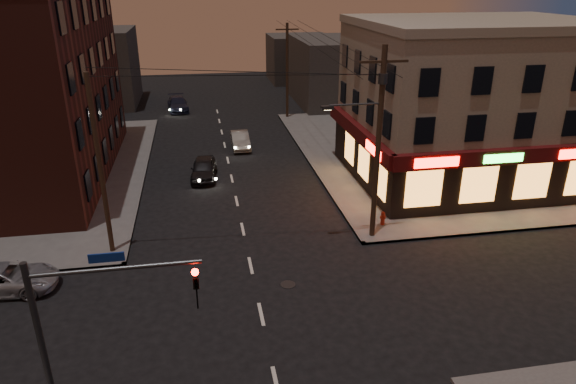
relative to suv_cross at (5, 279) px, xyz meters
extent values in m
plane|color=black|center=(11.00, -3.75, -0.63)|extent=(120.00, 120.00, 0.00)
cube|color=#514F4C|center=(29.00, 15.25, -0.55)|extent=(24.00, 28.00, 0.15)
cube|color=tan|center=(27.00, 9.75, 4.52)|extent=(15.00, 12.00, 10.00)
cube|color=tan|center=(27.00, 9.75, 9.77)|extent=(15.20, 12.20, 0.50)
cube|color=black|center=(27.00, 3.80, 1.22)|extent=(15.12, 0.25, 3.40)
cube|color=black|center=(19.55, 9.75, 1.22)|extent=(0.25, 12.12, 3.40)
cube|color=#450B0C|center=(27.00, 3.50, 3.02)|extent=(15.60, 0.50, 0.90)
cube|color=#450B0C|center=(19.25, 9.75, 3.02)|extent=(0.50, 12.60, 0.90)
cube|color=#FF140C|center=(21.70, 3.23, 3.02)|extent=(2.60, 0.06, 0.55)
cube|color=#26FF3F|center=(25.70, 3.23, 3.02)|extent=(2.40, 0.06, 0.50)
cube|color=#FF140C|center=(18.98, 5.95, 3.02)|extent=(0.06, 2.60, 0.55)
cube|color=#FD9837|center=(26.40, 3.65, 1.32)|extent=(12.40, 0.08, 2.20)
cube|color=#FD9837|center=(19.40, 8.75, 1.32)|extent=(0.08, 8.40, 2.20)
cube|color=#4A1E17|center=(-3.50, 15.25, 6.02)|extent=(12.00, 20.00, 13.00)
cube|color=#3F3D3A|center=(25.00, 34.25, 2.87)|extent=(10.00, 12.00, 7.00)
cube|color=#3F3D3A|center=(-2.00, 38.25, 3.37)|extent=(9.00, 10.00, 8.00)
cube|color=#3F3D3A|center=(23.00, 48.25, 2.37)|extent=(8.00, 8.00, 6.00)
cylinder|color=#382619|center=(17.80, 2.05, 4.52)|extent=(0.28, 0.28, 10.00)
cube|color=#382619|center=(17.80, 2.05, 8.72)|extent=(2.40, 0.12, 0.12)
cylinder|color=#333538|center=(17.80, 2.05, 7.92)|extent=(0.44, 0.44, 0.50)
cylinder|color=#333538|center=(16.50, 2.05, 6.72)|extent=(2.60, 0.10, 0.10)
cube|color=#333538|center=(15.10, 2.05, 6.62)|extent=(0.60, 0.25, 0.18)
cube|color=#FFD88C|center=(15.10, 2.05, 6.52)|extent=(0.35, 0.15, 0.04)
cylinder|color=#382619|center=(17.80, 28.25, 4.02)|extent=(0.26, 0.26, 9.00)
cylinder|color=#382619|center=(4.20, 2.75, 4.02)|extent=(0.24, 0.24, 9.00)
cylinder|color=#333538|center=(4.40, -9.35, 2.57)|extent=(0.18, 0.18, 6.40)
cylinder|color=#333538|center=(6.60, -9.35, 5.37)|extent=(4.40, 0.12, 0.12)
imported|color=black|center=(8.60, -9.35, 4.87)|extent=(0.16, 0.20, 1.00)
sphere|color=#FF0C05|center=(8.60, -9.47, 5.12)|extent=(0.20, 0.20, 0.20)
cube|color=navy|center=(6.40, -9.35, 5.72)|extent=(0.90, 0.05, 0.25)
imported|color=gray|center=(0.00, 0.00, 0.00)|extent=(4.66, 2.39, 1.26)
imported|color=black|center=(9.11, 12.68, 0.08)|extent=(2.06, 4.32, 1.42)
imported|color=slate|center=(12.25, 19.25, 0.03)|extent=(1.43, 4.04, 1.33)
imported|color=black|center=(6.94, 33.42, 0.08)|extent=(2.46, 5.05, 1.42)
cylinder|color=maroon|center=(18.80, 3.17, -0.16)|extent=(0.29, 0.29, 0.63)
sphere|color=maroon|center=(18.80, 3.17, 0.18)|extent=(0.25, 0.25, 0.25)
cylinder|color=maroon|center=(18.80, 3.17, -0.04)|extent=(0.36, 0.22, 0.13)
cylinder|color=maroon|center=(18.80, 3.17, -0.04)|extent=(0.22, 0.36, 0.13)
camera|label=1|loc=(8.97, -21.49, 12.34)|focal=32.00mm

